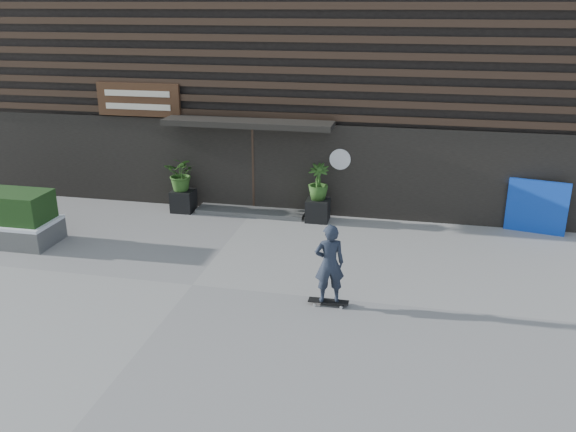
% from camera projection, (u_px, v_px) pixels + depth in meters
% --- Properties ---
extents(ground, '(80.00, 80.00, 0.00)m').
position_uv_depth(ground, '(192.00, 285.00, 12.51)').
color(ground, '#989691').
rests_on(ground, ground).
extents(entrance_step, '(3.00, 0.80, 0.12)m').
position_uv_depth(entrance_step, '(251.00, 211.00, 16.73)').
color(entrance_step, '#4C4C49').
rests_on(entrance_step, ground).
extents(planter_pot_left, '(0.60, 0.60, 0.60)m').
position_uv_depth(planter_pot_left, '(183.00, 201.00, 16.84)').
color(planter_pot_left, black).
rests_on(planter_pot_left, ground).
extents(bamboo_left, '(0.86, 0.75, 0.96)m').
position_uv_depth(bamboo_left, '(182.00, 174.00, 16.58)').
color(bamboo_left, '#2D591E').
rests_on(bamboo_left, planter_pot_left).
extents(planter_pot_right, '(0.60, 0.60, 0.60)m').
position_uv_depth(planter_pot_right, '(318.00, 210.00, 16.09)').
color(planter_pot_right, black).
rests_on(planter_pot_right, ground).
extents(bamboo_right, '(0.54, 0.54, 0.96)m').
position_uv_depth(bamboo_right, '(318.00, 182.00, 15.83)').
color(bamboo_right, '#2D591E').
rests_on(bamboo_right, planter_pot_right).
extents(blue_tarp, '(1.44, 0.41, 1.36)m').
position_uv_depth(blue_tarp, '(537.00, 207.00, 15.15)').
color(blue_tarp, '#0E38B6').
rests_on(blue_tarp, ground).
extents(building, '(18.00, 11.00, 8.00)m').
position_uv_depth(building, '(291.00, 50.00, 20.35)').
color(building, black).
rests_on(building, ground).
extents(skateboarder, '(0.78, 0.52, 1.66)m').
position_uv_depth(skateboarder, '(329.00, 264.00, 11.39)').
color(skateboarder, black).
rests_on(skateboarder, ground).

